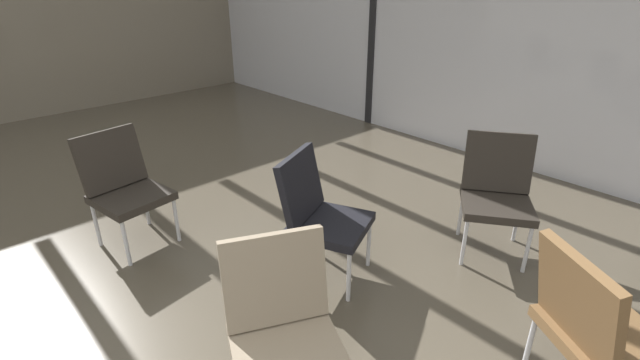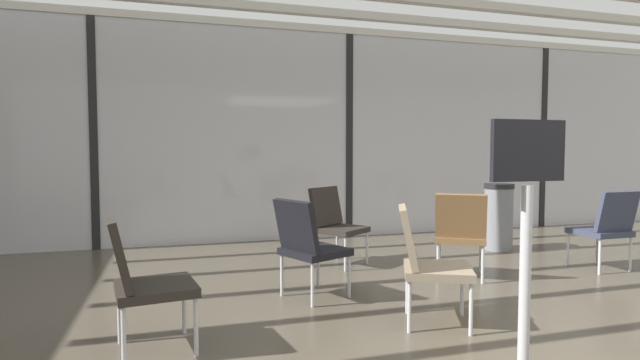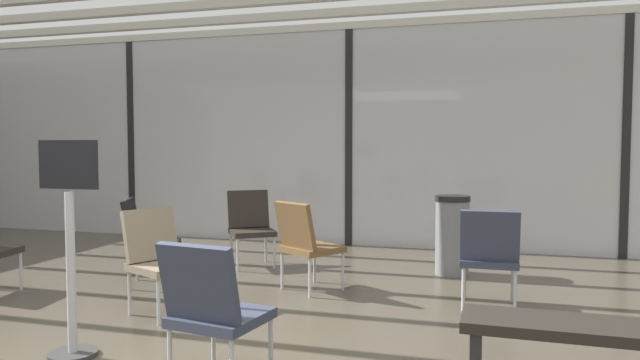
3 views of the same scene
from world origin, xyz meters
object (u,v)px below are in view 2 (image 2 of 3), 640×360
(lounge_chair_3, at_px, (425,257))
(lounge_chair_7, at_px, (141,275))
(lounge_chair_4, at_px, (460,230))
(lounge_chair_5, at_px, (307,242))
(lounge_chair_2, at_px, (606,225))
(info_sign, at_px, (525,265))
(parked_airplane, at_px, (261,122))
(trash_bin, at_px, (498,216))
(lounge_chair_6, at_px, (335,221))

(lounge_chair_3, bearing_deg, lounge_chair_7, 113.44)
(lounge_chair_7, bearing_deg, lounge_chair_4, -80.28)
(lounge_chair_3, distance_m, lounge_chair_4, 1.40)
(lounge_chair_5, bearing_deg, lounge_chair_2, -113.19)
(lounge_chair_4, xyz_separation_m, info_sign, (-0.96, -2.10, 0.18))
(lounge_chair_5, bearing_deg, parked_airplane, -31.34)
(lounge_chair_2, distance_m, lounge_chair_5, 3.33)
(lounge_chair_4, xyz_separation_m, trash_bin, (1.31, 1.16, -0.06))
(info_sign, bearing_deg, lounge_chair_7, 150.59)
(parked_airplane, bearing_deg, lounge_chair_4, -85.68)
(lounge_chair_7, bearing_deg, trash_bin, -72.00)
(lounge_chair_3, height_order, trash_bin, lounge_chair_3)
(lounge_chair_2, distance_m, lounge_chair_4, 1.70)
(lounge_chair_6, bearing_deg, lounge_chair_4, -79.91)
(parked_airplane, distance_m, trash_bin, 7.36)
(lounge_chair_3, relative_size, trash_bin, 1.01)
(parked_airplane, bearing_deg, trash_bin, -74.54)
(lounge_chair_2, height_order, trash_bin, lounge_chair_2)
(trash_bin, relative_size, info_sign, 0.60)
(lounge_chair_4, bearing_deg, trash_bin, -106.13)
(lounge_chair_2, xyz_separation_m, lounge_chair_7, (-4.63, -0.85, 0.00))
(lounge_chair_3, relative_size, lounge_chair_7, 1.00)
(lounge_chair_2, bearing_deg, lounge_chair_6, -23.62)
(lounge_chair_6, bearing_deg, info_sign, -124.23)
(lounge_chair_2, xyz_separation_m, lounge_chair_6, (-2.69, 1.12, 0.00))
(lounge_chair_2, height_order, lounge_chair_5, same)
(trash_bin, bearing_deg, lounge_chair_4, -138.45)
(lounge_chair_6, distance_m, info_sign, 3.10)
(lounge_chair_3, bearing_deg, lounge_chair_5, 63.75)
(lounge_chair_4, distance_m, trash_bin, 1.75)
(trash_bin, bearing_deg, parked_airplane, 105.46)
(lounge_chair_3, relative_size, lounge_chair_6, 1.00)
(lounge_chair_4, bearing_deg, info_sign, 97.82)
(lounge_chair_4, height_order, lounge_chair_7, same)
(lounge_chair_5, bearing_deg, trash_bin, -89.61)
(info_sign, bearing_deg, lounge_chair_3, 89.97)
(lounge_chair_3, height_order, info_sign, info_sign)
(lounge_chair_5, xyz_separation_m, info_sign, (0.67, -1.90, 0.18))
(trash_bin, bearing_deg, lounge_chair_6, -175.86)
(lounge_chair_4, bearing_deg, lounge_chair_7, 50.82)
(lounge_chair_2, bearing_deg, lounge_chair_7, 9.42)
(lounge_chair_5, xyz_separation_m, lounge_chair_7, (-1.30, -0.79, 0.00))
(lounge_chair_5, relative_size, info_sign, 0.60)
(lounge_chair_2, distance_m, lounge_chair_3, 2.80)
(lounge_chair_6, xyz_separation_m, info_sign, (0.04, -3.09, 0.18))
(lounge_chair_2, bearing_deg, lounge_chair_5, 0.11)
(parked_airplane, relative_size, lounge_chair_3, 12.99)
(lounge_chair_7, xyz_separation_m, info_sign, (1.98, -1.12, 0.18))
(lounge_chair_2, relative_size, lounge_chair_5, 1.00)
(parked_airplane, height_order, lounge_chair_7, parked_airplane)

